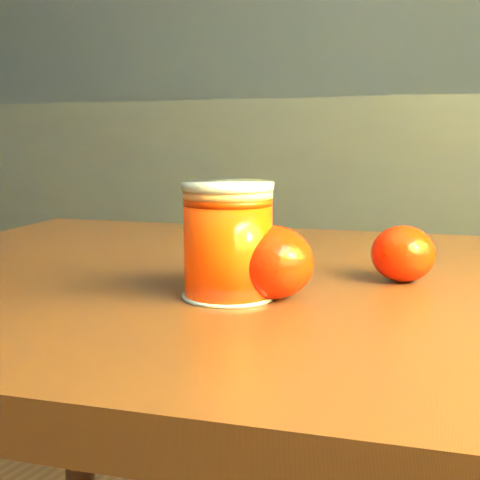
% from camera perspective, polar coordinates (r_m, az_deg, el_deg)
% --- Properties ---
extents(kitchen_counter, '(3.15, 0.60, 0.90)m').
position_cam_1_polar(kitchen_counter, '(2.10, -7.34, -1.09)').
color(kitchen_counter, '#45464A').
rests_on(kitchen_counter, ground).
extents(table, '(1.02, 0.80, 0.69)m').
position_cam_1_polar(table, '(0.66, 5.25, -10.79)').
color(table, '#5A2F16').
rests_on(table, ground).
extents(juice_glass, '(0.08, 0.08, 0.10)m').
position_cam_1_polar(juice_glass, '(0.55, -1.03, -0.08)').
color(juice_glass, '#FF3705').
rests_on(juice_glass, table).
extents(orange_front, '(0.09, 0.09, 0.06)m').
position_cam_1_polar(orange_front, '(0.59, -0.10, -1.13)').
color(orange_front, '#FF2405').
rests_on(orange_front, table).
extents(orange_back, '(0.07, 0.07, 0.05)m').
position_cam_1_polar(orange_back, '(0.64, 13.75, -1.13)').
color(orange_back, '#FF2405').
rests_on(orange_back, table).
extents(orange_extra, '(0.08, 0.08, 0.06)m').
position_cam_1_polar(orange_extra, '(0.55, 2.76, -1.91)').
color(orange_extra, '#FF2405').
rests_on(orange_extra, table).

